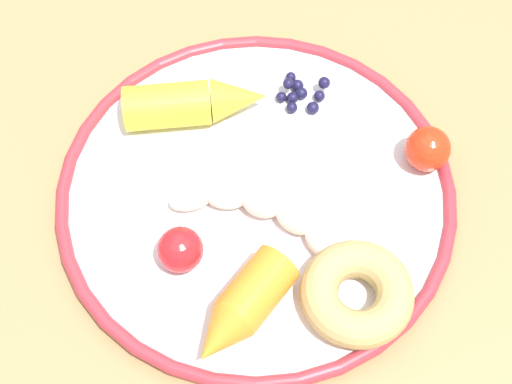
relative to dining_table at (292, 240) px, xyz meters
The scene contains 9 objects.
dining_table is the anchor object (origin of this frame).
plate 0.10m from the dining_table, 55.30° to the right, with size 0.35×0.35×0.02m.
banana 0.12m from the dining_table, 20.46° to the right, with size 0.07×0.16×0.03m.
carrot_orange 0.17m from the dining_table, 11.76° to the left, with size 0.10×0.05×0.04m.
carrot_yellow 0.17m from the dining_table, 98.65° to the right, with size 0.11×0.13×0.04m.
donut 0.16m from the dining_table, 57.27° to the left, with size 0.09×0.09×0.03m, color tan.
blueberry_pile 0.15m from the dining_table, 149.92° to the right, with size 0.05×0.05×0.02m.
tomato_near 0.17m from the dining_table, 22.41° to the right, with size 0.04×0.04×0.04m, color red.
tomato_mid 0.17m from the dining_table, 139.08° to the left, with size 0.04×0.04×0.04m, color red.
Camera 1 is at (0.30, 0.15, 1.37)m, focal length 53.96 mm.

